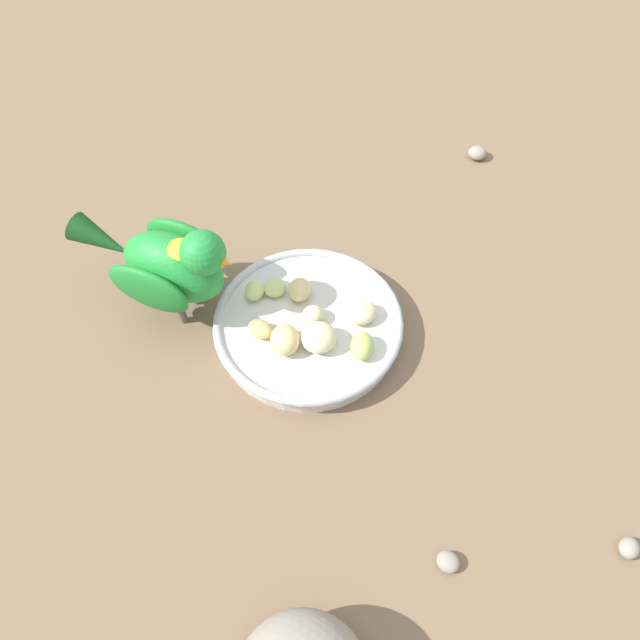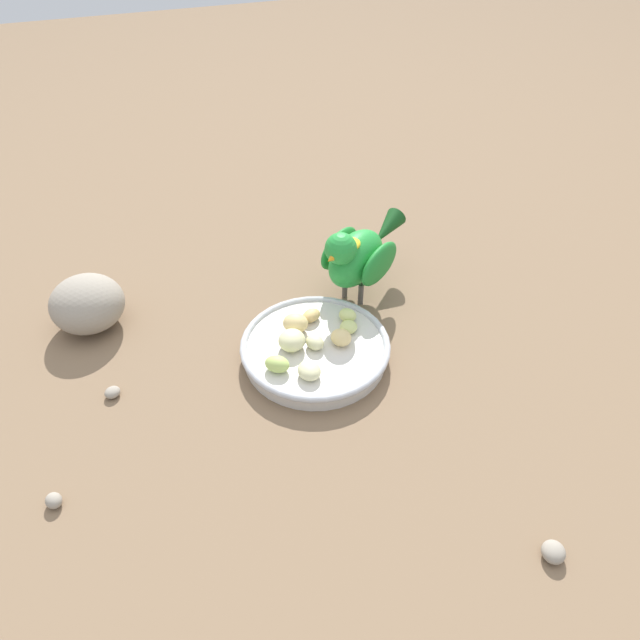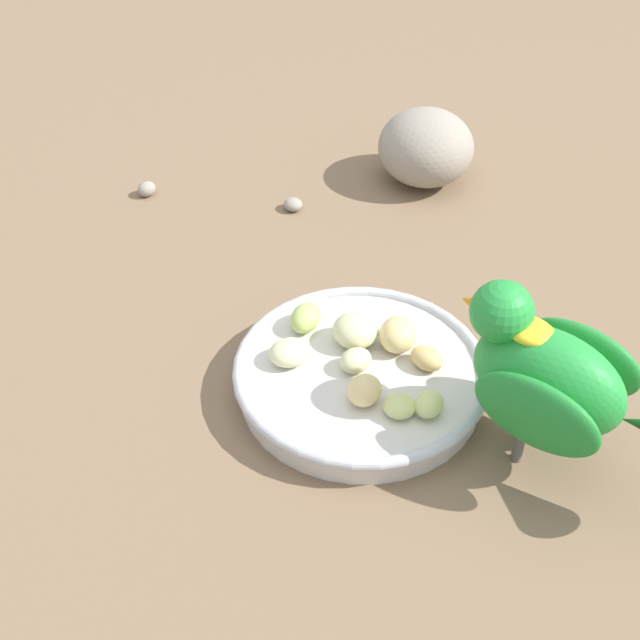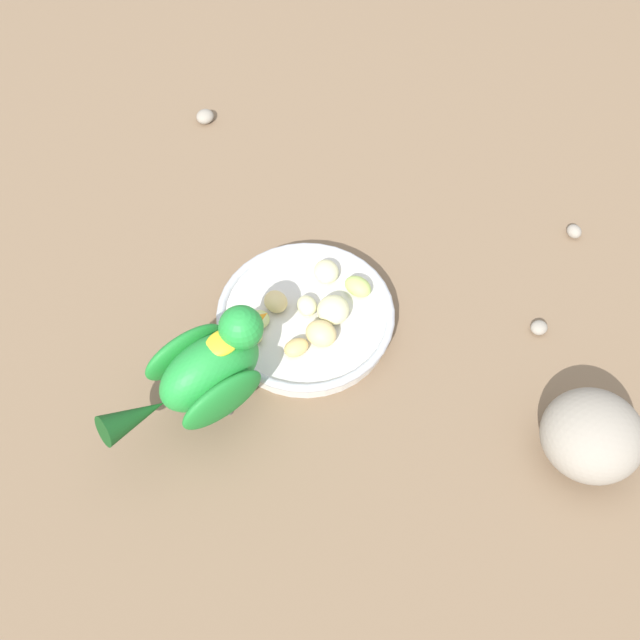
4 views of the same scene
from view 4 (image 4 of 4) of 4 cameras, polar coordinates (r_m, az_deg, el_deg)
ground_plane at (r=0.92m, az=-2.69°, el=-1.02°), size 4.00×4.00×0.00m
feeding_bowl at (r=0.91m, az=-1.08°, el=0.23°), size 0.21×0.21×0.03m
apple_piece_0 at (r=0.89m, az=1.01°, el=0.77°), size 0.05×0.05×0.03m
apple_piece_1 at (r=0.90m, az=-0.98°, el=1.09°), size 0.03×0.03×0.02m
apple_piece_2 at (r=0.90m, az=-3.35°, el=1.39°), size 0.04×0.04×0.02m
apple_piece_3 at (r=0.93m, az=0.48°, el=3.67°), size 0.04×0.03×0.02m
apple_piece_4 at (r=0.92m, az=2.88°, el=2.54°), size 0.04×0.04×0.02m
apple_piece_5 at (r=0.87m, az=0.08°, el=-1.02°), size 0.05×0.05×0.03m
apple_piece_6 at (r=0.89m, az=-4.63°, el=0.07°), size 0.03×0.03×0.02m
apple_piece_7 at (r=0.87m, az=-1.80°, el=-2.08°), size 0.03×0.04×0.02m
apple_piece_8 at (r=0.88m, az=-5.10°, el=-1.10°), size 0.03×0.03×0.02m
parrot at (r=0.80m, az=-8.56°, el=-3.80°), size 0.15×0.18×0.14m
rock_large at (r=0.86m, az=19.81°, el=-8.18°), size 0.11×0.11×0.08m
pebble_0 at (r=1.17m, az=-8.65°, el=14.91°), size 0.04×0.04×0.02m
pebble_1 at (r=0.95m, az=16.17°, el=-0.55°), size 0.03×0.03×0.01m
pebble_2 at (r=1.06m, az=18.59°, el=6.35°), size 0.03×0.02×0.02m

